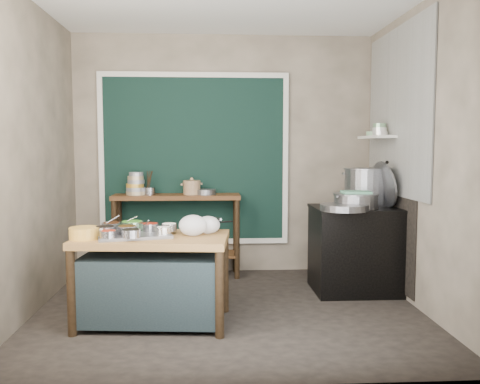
{
  "coord_description": "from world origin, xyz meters",
  "views": [
    {
      "loc": [
        -0.17,
        -4.54,
        1.49
      ],
      "look_at": [
        0.12,
        0.25,
        1.07
      ],
      "focal_mm": 38.0,
      "sensor_mm": 36.0,
      "label": 1
    }
  ],
  "objects": [
    {
      "name": "saucepan",
      "position": [
        -0.18,
        -0.06,
        0.81
      ],
      "size": [
        0.28,
        0.28,
        0.11
      ],
      "primitive_type": null,
      "rotation": [
        0.0,
        0.0,
        0.43
      ],
      "color": "gray",
      "rests_on": "prep_table"
    },
    {
      "name": "shallow_pan",
      "position": [
        1.13,
        0.27,
        0.91
      ],
      "size": [
        0.5,
        0.5,
        0.06
      ],
      "primitive_type": "cylinder",
      "rotation": [
        0.0,
        0.0,
        -0.07
      ],
      "color": "gray",
      "rests_on": "stove_top"
    },
    {
      "name": "pot_lid",
      "position": [
        1.61,
        0.52,
        1.11
      ],
      "size": [
        0.18,
        0.49,
        0.47
      ],
      "primitive_type": "cylinder",
      "rotation": [
        0.0,
        1.36,
        0.11
      ],
      "color": "gray",
      "rests_on": "stove_top"
    },
    {
      "name": "shelf_bowl_green",
      "position": [
        1.63,
        1.0,
        1.64
      ],
      "size": [
        0.18,
        0.18,
        0.05
      ],
      "primitive_type": "cylinder",
      "rotation": [
        0.0,
        0.0,
        -0.39
      ],
      "color": "gray",
      "rests_on": "wall_shelf"
    },
    {
      "name": "condiment_bowls",
      "position": [
        -0.84,
        -0.29,
        0.81
      ],
      "size": [
        0.66,
        0.53,
        0.08
      ],
      "color": "gray",
      "rests_on": "condiment_tray"
    },
    {
      "name": "stock_pot",
      "position": [
        1.49,
        0.73,
        1.08
      ],
      "size": [
        0.52,
        0.52,
        0.39
      ],
      "primitive_type": null,
      "rotation": [
        0.0,
        0.0,
        -0.03
      ],
      "color": "gray",
      "rests_on": "stove_top"
    },
    {
      "name": "plastic_bag_b",
      "position": [
        -0.18,
        -0.22,
        0.83
      ],
      "size": [
        0.22,
        0.19,
        0.15
      ],
      "primitive_type": "ellipsoid",
      "rotation": [
        0.0,
        0.0,
        -0.1
      ],
      "color": "white",
      "rests_on": "prep_table"
    },
    {
      "name": "back_wall",
      "position": [
        0.0,
        1.51,
        1.4
      ],
      "size": [
        3.5,
        0.02,
        2.8
      ],
      "primitive_type": "cube",
      "color": "gray",
      "rests_on": "floor"
    },
    {
      "name": "tile_panel",
      "position": [
        1.74,
        0.55,
        1.85
      ],
      "size": [
        0.02,
        1.7,
        1.7
      ],
      "primitive_type": "cube",
      "color": "#B2B2AA",
      "rests_on": "right_wall"
    },
    {
      "name": "floor",
      "position": [
        0.0,
        0.0,
        -0.01
      ],
      "size": [
        3.5,
        3.0,
        0.02
      ],
      "primitive_type": "cube",
      "color": "#2E2923",
      "rests_on": "ground"
    },
    {
      "name": "soot_patch",
      "position": [
        1.74,
        0.65,
        0.7
      ],
      "size": [
        0.01,
        1.3,
        1.3
      ],
      "primitive_type": "cube",
      "color": "black",
      "rests_on": "right_wall"
    },
    {
      "name": "prep_table",
      "position": [
        -0.65,
        -0.3,
        0.38
      ],
      "size": [
        1.31,
        0.83,
        0.75
      ],
      "primitive_type": "cube",
      "rotation": [
        0.0,
        0.0,
        -0.09
      ],
      "color": "olive",
      "rests_on": "floor"
    },
    {
      "name": "stove_top",
      "position": [
        1.35,
        0.55,
        0.86
      ],
      "size": [
        0.92,
        0.69,
        0.03
      ],
      "primitive_type": "cube",
      "color": "black",
      "rests_on": "stove_block"
    },
    {
      "name": "utensil_cup",
      "position": [
        -0.86,
        1.26,
        0.99
      ],
      "size": [
        0.16,
        0.16,
        0.08
      ],
      "primitive_type": "cylinder",
      "rotation": [
        0.0,
        0.0,
        0.18
      ],
      "color": "gray",
      "rests_on": "back_counter"
    },
    {
      "name": "left_wall",
      "position": [
        -1.76,
        0.0,
        1.4
      ],
      "size": [
        0.02,
        3.0,
        2.8
      ],
      "primitive_type": "cube",
      "color": "gray",
      "rests_on": "floor"
    },
    {
      "name": "wall_shelf",
      "position": [
        1.63,
        0.85,
        1.6
      ],
      "size": [
        0.22,
        0.7,
        0.03
      ],
      "primitive_type": "cube",
      "color": "beige",
      "rests_on": "right_wall"
    },
    {
      "name": "back_counter",
      "position": [
        -0.55,
        1.28,
        0.47
      ],
      "size": [
        1.45,
        0.4,
        0.95
      ],
      "primitive_type": "cube",
      "color": "#512E17",
      "rests_on": "floor"
    },
    {
      "name": "wide_bowl",
      "position": [
        -0.22,
        1.27,
        0.98
      ],
      "size": [
        0.32,
        0.32,
        0.06
      ],
      "primitive_type": "cylinder",
      "rotation": [
        0.0,
        0.0,
        0.42
      ],
      "color": "gray",
      "rests_on": "back_counter"
    },
    {
      "name": "stove_block",
      "position": [
        1.35,
        0.55,
        0.42
      ],
      "size": [
        0.9,
        0.68,
        0.85
      ],
      "primitive_type": "cube",
      "color": "black",
      "rests_on": "floor"
    },
    {
      "name": "steamer",
      "position": [
        1.3,
        0.45,
        0.96
      ],
      "size": [
        0.61,
        0.61,
        0.15
      ],
      "primitive_type": null,
      "rotation": [
        0.0,
        0.0,
        0.39
      ],
      "color": "gray",
      "rests_on": "stove_top"
    },
    {
      "name": "curtain_frame",
      "position": [
        -0.35,
        1.46,
        1.35
      ],
      "size": [
        2.22,
        0.03,
        2.02
      ],
      "primitive_type": null,
      "color": "beige",
      "rests_on": "back_wall"
    },
    {
      "name": "shelf_bowl_stack",
      "position": [
        1.63,
        0.78,
        1.67
      ],
      "size": [
        0.16,
        0.16,
        0.13
      ],
      "color": "silver",
      "rests_on": "wall_shelf"
    },
    {
      "name": "yellow_basin",
      "position": [
        -1.18,
        -0.41,
        0.8
      ],
      "size": [
        0.26,
        0.26,
        0.1
      ],
      "primitive_type": "cylinder",
      "rotation": [
        0.0,
        0.0,
        0.06
      ],
      "color": "gold",
      "rests_on": "prep_table"
    },
    {
      "name": "bowl_stack",
      "position": [
        -1.01,
        1.27,
        1.06
      ],
      "size": [
        0.23,
        0.23,
        0.26
      ],
      "color": "tan",
      "rests_on": "back_counter"
    },
    {
      "name": "plastic_bag_a",
      "position": [
        -0.31,
        -0.32,
        0.84
      ],
      "size": [
        0.28,
        0.25,
        0.18
      ],
      "primitive_type": "ellipsoid",
      "rotation": [
        0.0,
        0.0,
        -0.23
      ],
      "color": "white",
      "rests_on": "prep_table"
    },
    {
      "name": "ceramic_crock",
      "position": [
        -0.38,
        1.26,
        1.02
      ],
      "size": [
        0.27,
        0.27,
        0.14
      ],
      "primitive_type": null,
      "rotation": [
        0.0,
        0.0,
        0.34
      ],
      "color": "#9B7654",
      "rests_on": "back_counter"
    },
    {
      "name": "curtain_panel",
      "position": [
        -0.35,
        1.47,
        1.35
      ],
      "size": [
        2.1,
        0.02,
        1.9
      ],
      "primitive_type": "cube",
      "color": "black",
      "rests_on": "back_wall"
    },
    {
      "name": "green_cloth",
      "position": [
        1.3,
        0.45,
        1.04
      ],
      "size": [
        0.28,
        0.22,
        0.02
      ],
      "primitive_type": "cube",
      "rotation": [
        0.0,
        0.0,
        -0.03
      ],
      "color": "#60AF7D",
      "rests_on": "steamer"
    },
    {
      "name": "right_wall",
      "position": [
        1.76,
        0.0,
        1.4
      ],
      "size": [
        0.02,
        3.0,
        2.8
      ],
      "primitive_type": "cube",
      "color": "gray",
      "rests_on": "floor"
    },
    {
      "name": "condiment_tray",
      "position": [
        -0.8,
        -0.32,
        0.76
      ],
      "size": [
        0.67,
        0.55,
        0.03
      ],
      "primitive_type": "cube",
      "rotation": [
        0.0,
        0.0,
        0.24
      ],
      "color": "gray",
      "rests_on": "prep_table"
    }
  ]
}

